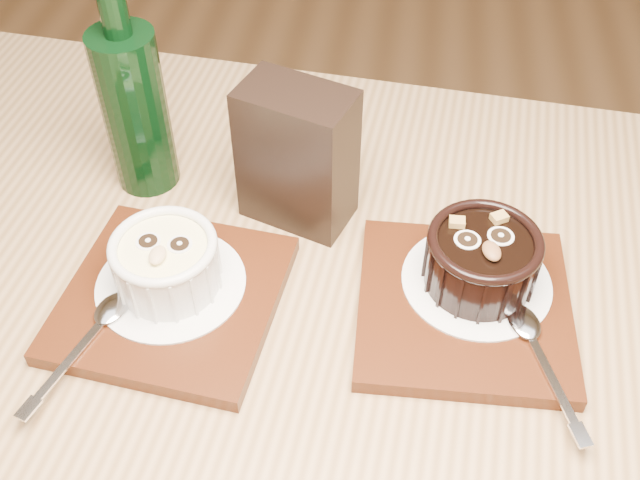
# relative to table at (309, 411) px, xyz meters

# --- Properties ---
(table) EXTENTS (1.27, 0.91, 0.75)m
(table) POSITION_rel_table_xyz_m (0.00, 0.00, 0.00)
(table) COLOR olive
(table) RESTS_ON ground
(tray_left) EXTENTS (0.20, 0.20, 0.01)m
(tray_left) POSITION_rel_table_xyz_m (-0.12, 0.04, 0.10)
(tray_left) COLOR #461D0B
(tray_left) RESTS_ON table
(doily_left) EXTENTS (0.13, 0.13, 0.00)m
(doily_left) POSITION_rel_table_xyz_m (-0.13, 0.05, 0.11)
(doily_left) COLOR white
(doily_left) RESTS_ON tray_left
(ramekin_white) EXTENTS (0.09, 0.09, 0.05)m
(ramekin_white) POSITION_rel_table_xyz_m (-0.13, 0.05, 0.14)
(ramekin_white) COLOR white
(ramekin_white) RESTS_ON doily_left
(spoon_left) EXTENTS (0.07, 0.14, 0.01)m
(spoon_left) POSITION_rel_table_xyz_m (-0.18, -0.02, 0.11)
(spoon_left) COLOR silver
(spoon_left) RESTS_ON tray_left
(tray_right) EXTENTS (0.18, 0.18, 0.01)m
(tray_right) POSITION_rel_table_xyz_m (0.13, 0.06, 0.10)
(tray_right) COLOR #461D0B
(tray_right) RESTS_ON table
(doily_right) EXTENTS (0.13, 0.13, 0.00)m
(doily_right) POSITION_rel_table_xyz_m (0.14, 0.08, 0.11)
(doily_right) COLOR white
(doily_right) RESTS_ON tray_right
(ramekin_dark) EXTENTS (0.10, 0.10, 0.06)m
(ramekin_dark) POSITION_rel_table_xyz_m (0.14, 0.08, 0.14)
(ramekin_dark) COLOR black
(ramekin_dark) RESTS_ON doily_right
(spoon_right) EXTENTS (0.07, 0.13, 0.01)m
(spoon_right) POSITION_rel_table_xyz_m (0.19, 0.01, 0.11)
(spoon_right) COLOR silver
(spoon_right) RESTS_ON tray_right
(condiment_stand) EXTENTS (0.11, 0.09, 0.14)m
(condiment_stand) POSITION_rel_table_xyz_m (-0.03, 0.17, 0.16)
(condiment_stand) COLOR black
(condiment_stand) RESTS_ON table
(green_bottle) EXTENTS (0.06, 0.06, 0.23)m
(green_bottle) POSITION_rel_table_xyz_m (-0.19, 0.20, 0.18)
(green_bottle) COLOR black
(green_bottle) RESTS_ON table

